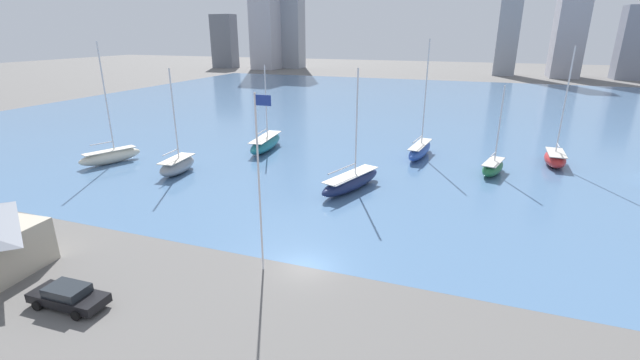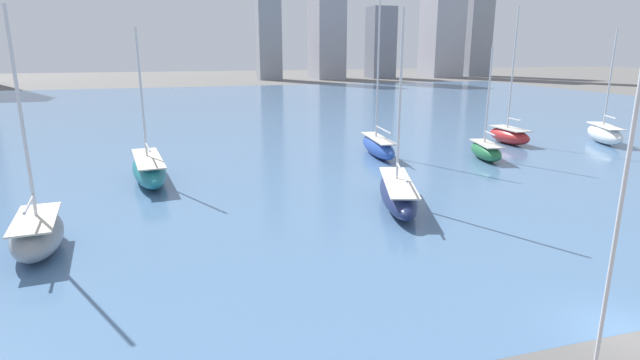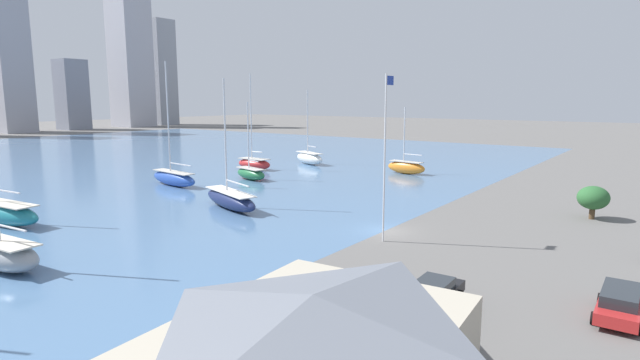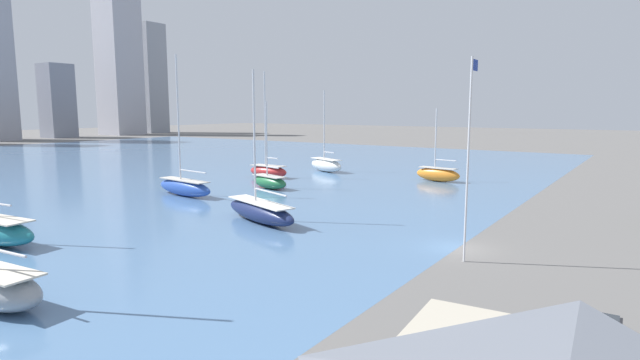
{
  "view_description": "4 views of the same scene",
  "coord_description": "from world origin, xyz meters",
  "px_view_note": "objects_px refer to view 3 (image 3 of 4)",
  "views": [
    {
      "loc": [
        10.77,
        -26.45,
        16.93
      ],
      "look_at": [
        -2.71,
        10.42,
        3.3
      ],
      "focal_mm": 24.0,
      "sensor_mm": 36.0,
      "label": 1
    },
    {
      "loc": [
        -16.4,
        -13.06,
        10.71
      ],
      "look_at": [
        -7.34,
        16.99,
        2.46
      ],
      "focal_mm": 28.0,
      "sensor_mm": 36.0,
      "label": 2
    },
    {
      "loc": [
        -37.29,
        -20.06,
        11.24
      ],
      "look_at": [
        5.85,
        11.22,
        2.64
      ],
      "focal_mm": 28.0,
      "sensor_mm": 36.0,
      "label": 3
    },
    {
      "loc": [
        -34.53,
        -11.35,
        9.9
      ],
      "look_at": [
        -2.59,
        10.27,
        4.46
      ],
      "focal_mm": 28.0,
      "sensor_mm": 36.0,
      "label": 4
    }
  ],
  "objects_px": {
    "sailboat_blue": "(174,178)",
    "sailboat_green": "(251,173)",
    "sailboat_red": "(254,163)",
    "parked_wagon_red": "(620,303)",
    "sailboat_orange": "(406,167)",
    "boat_shed": "(313,356)",
    "parked_sedan_black": "(432,293)",
    "flag_pole": "(385,153)",
    "sailboat_teal": "(2,212)",
    "sailboat_white": "(309,158)",
    "sailboat_navy": "(230,199)",
    "sailboat_gray": "(5,254)"
  },
  "relations": [
    {
      "from": "sailboat_navy",
      "to": "sailboat_white",
      "type": "xyz_separation_m",
      "value": [
        33.78,
        15.25,
        0.13
      ]
    },
    {
      "from": "sailboat_green",
      "to": "parked_sedan_black",
      "type": "xyz_separation_m",
      "value": [
        -26.27,
        -38.79,
        -0.17
      ]
    },
    {
      "from": "sailboat_red",
      "to": "parked_sedan_black",
      "type": "height_order",
      "value": "sailboat_red"
    },
    {
      "from": "sailboat_orange",
      "to": "parked_wagon_red",
      "type": "height_order",
      "value": "sailboat_orange"
    },
    {
      "from": "sailboat_navy",
      "to": "sailboat_orange",
      "type": "bearing_deg",
      "value": 12.18
    },
    {
      "from": "flag_pole",
      "to": "sailboat_orange",
      "type": "relative_size",
      "value": 1.3
    },
    {
      "from": "sailboat_gray",
      "to": "sailboat_teal",
      "type": "xyz_separation_m",
      "value": [
        5.34,
        13.88,
        0.02
      ]
    },
    {
      "from": "parked_sedan_black",
      "to": "sailboat_teal",
      "type": "bearing_deg",
      "value": -173.51
    },
    {
      "from": "sailboat_blue",
      "to": "sailboat_green",
      "type": "height_order",
      "value": "sailboat_blue"
    },
    {
      "from": "sailboat_red",
      "to": "sailboat_green",
      "type": "xyz_separation_m",
      "value": [
        -7.85,
        -6.77,
        -0.11
      ]
    },
    {
      "from": "sailboat_red",
      "to": "parked_wagon_red",
      "type": "relative_size",
      "value": 3.15
    },
    {
      "from": "sailboat_navy",
      "to": "sailboat_white",
      "type": "height_order",
      "value": "sailboat_navy"
    },
    {
      "from": "parked_sedan_black",
      "to": "sailboat_white",
      "type": "bearing_deg",
      "value": 131.63
    },
    {
      "from": "boat_shed",
      "to": "sailboat_teal",
      "type": "bearing_deg",
      "value": 77.25
    },
    {
      "from": "boat_shed",
      "to": "parked_wagon_red",
      "type": "distance_m",
      "value": 17.8
    },
    {
      "from": "sailboat_navy",
      "to": "sailboat_orange",
      "type": "xyz_separation_m",
      "value": [
        33.24,
        -3.77,
        0.05
      ]
    },
    {
      "from": "sailboat_orange",
      "to": "sailboat_teal",
      "type": "bearing_deg",
      "value": 170.12
    },
    {
      "from": "sailboat_white",
      "to": "sailboat_green",
      "type": "height_order",
      "value": "sailboat_white"
    },
    {
      "from": "sailboat_blue",
      "to": "sailboat_orange",
      "type": "xyz_separation_m",
      "value": [
        27.78,
        -20.03,
        -0.03
      ]
    },
    {
      "from": "sailboat_teal",
      "to": "sailboat_blue",
      "type": "relative_size",
      "value": 0.77
    },
    {
      "from": "sailboat_red",
      "to": "sailboat_gray",
      "type": "bearing_deg",
      "value": -154.8
    },
    {
      "from": "sailboat_navy",
      "to": "sailboat_white",
      "type": "bearing_deg",
      "value": 42.95
    },
    {
      "from": "sailboat_red",
      "to": "sailboat_teal",
      "type": "distance_m",
      "value": 40.31
    },
    {
      "from": "sailboat_teal",
      "to": "sailboat_orange",
      "type": "height_order",
      "value": "sailboat_teal"
    },
    {
      "from": "sailboat_blue",
      "to": "parked_sedan_black",
      "type": "xyz_separation_m",
      "value": [
        -16.61,
        -43.5,
        -0.32
      ]
    },
    {
      "from": "sailboat_teal",
      "to": "parked_wagon_red",
      "type": "relative_size",
      "value": 2.55
    },
    {
      "from": "sailboat_teal",
      "to": "sailboat_green",
      "type": "height_order",
      "value": "sailboat_teal"
    },
    {
      "from": "flag_pole",
      "to": "sailboat_red",
      "type": "bearing_deg",
      "value": 56.78
    },
    {
      "from": "sailboat_white",
      "to": "sailboat_blue",
      "type": "relative_size",
      "value": 0.8
    },
    {
      "from": "flag_pole",
      "to": "sailboat_teal",
      "type": "height_order",
      "value": "flag_pole"
    },
    {
      "from": "sailboat_navy",
      "to": "boat_shed",
      "type": "bearing_deg",
      "value": -110.63
    },
    {
      "from": "sailboat_gray",
      "to": "sailboat_orange",
      "type": "distance_m",
      "value": 55.48
    },
    {
      "from": "parked_wagon_red",
      "to": "parked_sedan_black",
      "type": "height_order",
      "value": "parked_wagon_red"
    },
    {
      "from": "flag_pole",
      "to": "parked_sedan_black",
      "type": "relative_size",
      "value": 2.52
    },
    {
      "from": "flag_pole",
      "to": "parked_wagon_red",
      "type": "bearing_deg",
      "value": -107.95
    },
    {
      "from": "sailboat_white",
      "to": "sailboat_green",
      "type": "xyz_separation_m",
      "value": [
        -18.66,
        -3.71,
        -0.2
      ]
    },
    {
      "from": "parked_sedan_black",
      "to": "sailboat_red",
      "type": "bearing_deg",
      "value": 141.4
    },
    {
      "from": "boat_shed",
      "to": "parked_sedan_black",
      "type": "distance_m",
      "value": 11.59
    },
    {
      "from": "sailboat_red",
      "to": "parked_wagon_red",
      "type": "distance_m",
      "value": 61.68
    },
    {
      "from": "sailboat_orange",
      "to": "parked_sedan_black",
      "type": "distance_m",
      "value": 50.21
    },
    {
      "from": "boat_shed",
      "to": "sailboat_orange",
      "type": "relative_size",
      "value": 1.19
    },
    {
      "from": "flag_pole",
      "to": "sailboat_blue",
      "type": "xyz_separation_m",
      "value": [
        6.82,
        35.09,
        -6.02
      ]
    },
    {
      "from": "sailboat_gray",
      "to": "sailboat_teal",
      "type": "relative_size",
      "value": 1.04
    },
    {
      "from": "sailboat_blue",
      "to": "sailboat_orange",
      "type": "relative_size",
      "value": 1.59
    },
    {
      "from": "flag_pole",
      "to": "sailboat_teal",
      "type": "relative_size",
      "value": 1.06
    },
    {
      "from": "sailboat_blue",
      "to": "sailboat_red",
      "type": "bearing_deg",
      "value": 13.44
    },
    {
      "from": "parked_sedan_black",
      "to": "sailboat_blue",
      "type": "bearing_deg",
      "value": 157.33
    },
    {
      "from": "parked_wagon_red",
      "to": "sailboat_white",
      "type": "bearing_deg",
      "value": -39.72
    },
    {
      "from": "flag_pole",
      "to": "parked_wagon_red",
      "type": "height_order",
      "value": "flag_pole"
    },
    {
      "from": "boat_shed",
      "to": "sailboat_red",
      "type": "distance_m",
      "value": 64.76
    }
  ]
}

